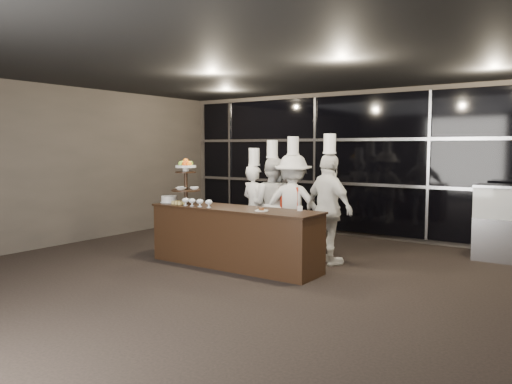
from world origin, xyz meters
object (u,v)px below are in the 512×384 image
Objects in this scene: display_stand at (186,178)px; chef_d at (329,208)px; layer_cake at (169,199)px; chef_b at (272,204)px; chef_a at (254,206)px; buffet_counter at (234,237)px; chef_c at (293,205)px.

display_stand is 2.38m from chef_d.
layer_cake is 1.78m from chef_b.
chef_a is at bearing 52.17° from layer_cake.
display_stand is at bearing -179.99° from buffet_counter.
chef_b is 0.97× the size of chef_c.
layer_cake is 2.09m from chef_c.
buffet_counter is at bearing -105.25° from chef_c.
layer_cake is 0.15× the size of chef_c.
layer_cake is at bearing -171.65° from display_stand.
chef_c reaches higher than buffet_counter.
chef_c is (1.67, 1.26, -0.10)m from layer_cake.
display_stand is 1.86m from chef_c.
layer_cake is at bearing -127.83° from chef_a.
display_stand is 0.41× the size of chef_a.
chef_c is at bearing 5.76° from chef_a.
layer_cake is 1.51m from chef_a.
chef_b is at bearing 13.36° from chef_a.
chef_b is at bearing 179.63° from chef_c.
chef_b reaches higher than chef_a.
chef_a is 0.90× the size of chef_c.
chef_b is (0.33, 0.08, 0.05)m from chef_a.
display_stand reaches higher than buffet_counter.
layer_cake is at bearing -177.86° from buffet_counter.
chef_d is (0.80, -0.24, 0.02)m from chef_c.
chef_a is 0.76m from chef_c.
chef_b is (-0.09, 1.21, 0.38)m from buffet_counter.
buffet_counter is at bearing -139.56° from chef_d.
display_stand is at bearing -155.64° from chef_d.
buffet_counter is 1.55× the size of chef_a.
chef_a is (0.58, 1.14, -0.54)m from display_stand.
chef_b is 1.25m from chef_d.
chef_d reaches higher than chef_a.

